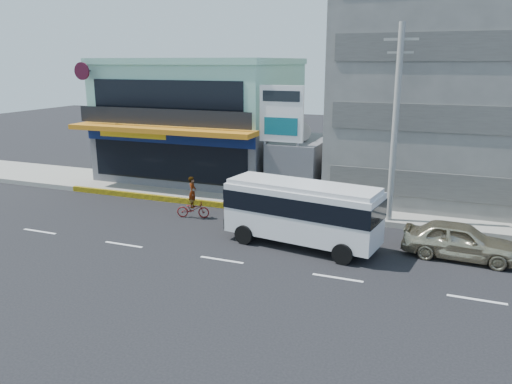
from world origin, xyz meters
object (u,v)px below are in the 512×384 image
(utility_pole_near, at_px, (395,125))
(motorcycle_rider, at_px, (193,204))
(concrete_building, at_px, (482,82))
(minibus, at_px, (302,209))
(billboard, at_px, (281,120))
(satellite_dish, at_px, (298,140))
(shop_building, at_px, (203,122))
(sedan, at_px, (460,240))

(utility_pole_near, xyz_separation_m, motorcycle_rider, (-10.00, -2.54, -4.40))
(concrete_building, distance_m, minibus, 15.10)
(billboard, relative_size, utility_pole_near, 0.69)
(satellite_dish, distance_m, minibus, 8.73)
(shop_building, xyz_separation_m, motorcycle_rider, (4.00, -9.09, -3.25))
(satellite_dish, height_order, motorcycle_rider, satellite_dish)
(motorcycle_rider, bearing_deg, concrete_building, 35.92)
(utility_pole_near, distance_m, minibus, 6.56)
(billboard, xyz_separation_m, motorcycle_rider, (-3.50, -4.34, -4.18))
(concrete_building, distance_m, billboard, 12.17)
(shop_building, relative_size, satellite_dish, 8.27)
(minibus, bearing_deg, billboard, 116.62)
(satellite_dish, relative_size, utility_pole_near, 0.15)
(concrete_building, height_order, minibus, concrete_building)
(billboard, relative_size, sedan, 1.47)
(billboard, relative_size, motorcycle_rider, 3.05)
(satellite_dish, xyz_separation_m, minibus, (2.66, -8.11, -1.82))
(shop_building, xyz_separation_m, billboard, (7.50, -4.75, 0.93))
(utility_pole_near, bearing_deg, satellite_dish, 149.04)
(concrete_building, height_order, satellite_dish, concrete_building)
(utility_pole_near, relative_size, motorcycle_rider, 4.41)
(billboard, relative_size, minibus, 0.95)
(billboard, bearing_deg, utility_pole_near, -15.48)
(billboard, xyz_separation_m, utility_pole_near, (6.50, -1.80, 0.22))
(concrete_building, bearing_deg, billboard, -151.08)
(sedan, bearing_deg, satellite_dish, 55.59)
(sedan, bearing_deg, billboard, 64.54)
(shop_building, height_order, utility_pole_near, utility_pole_near)
(shop_building, relative_size, concrete_building, 0.77)
(concrete_building, xyz_separation_m, utility_pole_near, (-4.00, -7.60, -1.85))
(concrete_building, relative_size, motorcycle_rider, 7.06)
(satellite_dish, xyz_separation_m, motorcycle_rider, (-4.00, -6.14, -2.83))
(shop_building, bearing_deg, utility_pole_near, -25.06)
(sedan, xyz_separation_m, motorcycle_rider, (-13.36, 0.91, -0.05))
(minibus, relative_size, sedan, 1.56)
(minibus, bearing_deg, sedan, 9.04)
(billboard, bearing_deg, motorcycle_rider, -128.88)
(concrete_building, height_order, utility_pole_near, concrete_building)
(sedan, bearing_deg, motorcycle_rider, 88.69)
(satellite_dish, distance_m, sedan, 12.04)
(shop_building, relative_size, sedan, 2.65)
(motorcycle_rider, bearing_deg, satellite_dish, 56.92)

